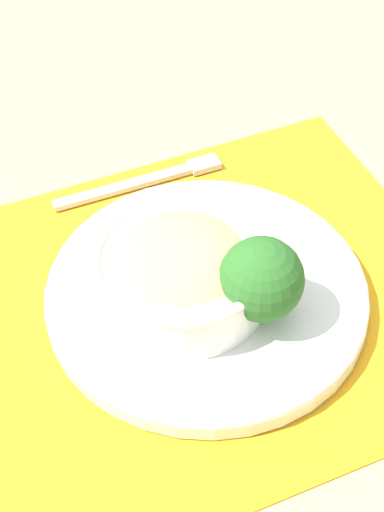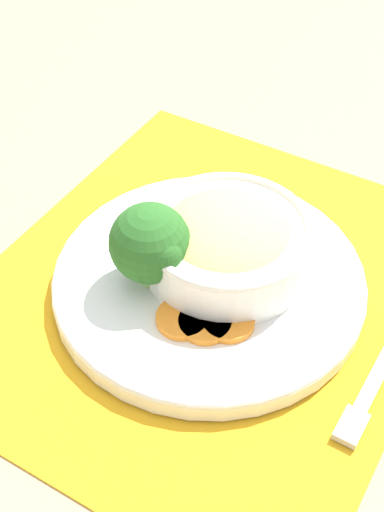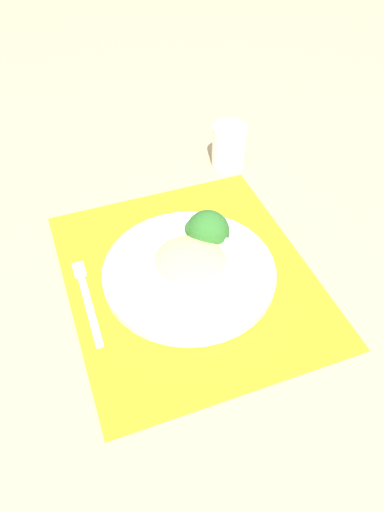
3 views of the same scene
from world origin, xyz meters
The scene contains 9 objects.
ground_plane centered at (0.00, 0.00, 0.00)m, with size 4.00×4.00×0.00m, color tan.
placemat centered at (0.00, 0.00, 0.00)m, with size 0.41×0.47×0.00m.
plate centered at (0.00, 0.00, 0.02)m, with size 0.29×0.29×0.02m.
bowl centered at (-0.01, -0.02, 0.05)m, with size 0.16×0.16×0.06m.
broccoli_floret centered at (0.04, 0.03, 0.07)m, with size 0.07×0.07×0.08m.
carrot_slice_near centered at (-0.01, 0.06, 0.02)m, with size 0.05×0.05×0.01m.
carrot_slice_middle centered at (-0.03, 0.05, 0.02)m, with size 0.05×0.05×0.01m.
carrot_slice_far centered at (-0.04, 0.04, 0.02)m, with size 0.05×0.05×0.01m.
fork centered at (-0.17, 0.02, 0.01)m, with size 0.02×0.18×0.01m.
Camera 2 is at (-0.22, 0.40, 0.50)m, focal length 50.00 mm.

